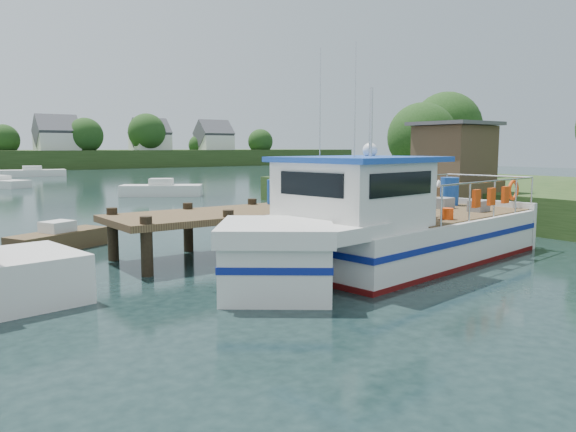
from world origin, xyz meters
TOP-DOWN VIEW (x-y plane):
  - ground_plane at (0.00, 0.00)m, footprint 160.00×160.00m
  - near_shore at (16.88, -0.73)m, footprint 16.00×30.00m
  - dock at (6.51, 0.01)m, footprint 16.60×3.00m
  - lobster_boat at (0.39, -4.33)m, footprint 12.46×4.93m
  - moored_rowboat at (-6.38, 4.11)m, footprint 3.49×2.44m
  - moored_far at (3.81, 55.28)m, footprint 7.50×3.60m
  - moored_b at (4.98, 21.51)m, footprint 5.68×4.60m
  - moored_c at (14.62, 17.16)m, footprint 6.72×3.01m

SIDE VIEW (x-z plane):
  - ground_plane at x=0.00m, z-range 0.00..0.00m
  - moored_rowboat at x=-6.38m, z-range -0.13..0.84m
  - moored_c at x=14.62m, z-range -0.13..0.89m
  - moored_far at x=3.81m, z-range -0.16..1.06m
  - moored_b at x=4.98m, z-range -0.16..1.07m
  - lobster_boat at x=0.39m, z-range -1.89..4.03m
  - near_shore at x=16.88m, z-range -1.83..5.93m
  - dock at x=6.51m, z-range -0.15..4.63m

